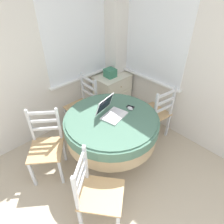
% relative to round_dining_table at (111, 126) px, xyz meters
% --- Properties ---
extents(corner_room_shell, '(4.57, 4.50, 2.55)m').
position_rel_round_dining_table_xyz_m(corner_room_shell, '(0.21, 0.20, 0.67)').
color(corner_room_shell, silver).
rests_on(corner_room_shell, ground_plane).
extents(round_dining_table, '(1.20, 1.20, 0.76)m').
position_rel_round_dining_table_xyz_m(round_dining_table, '(0.00, 0.00, 0.00)').
color(round_dining_table, '#4C3D2D').
rests_on(round_dining_table, ground_plane).
extents(laptop, '(0.37, 0.36, 0.23)m').
position_rel_round_dining_table_xyz_m(laptop, '(0.03, 0.04, 0.20)').
color(laptop, white).
rests_on(laptop, round_dining_table).
extents(computer_mouse, '(0.05, 0.08, 0.04)m').
position_rel_round_dining_table_xyz_m(computer_mouse, '(0.28, -0.05, 0.17)').
color(computer_mouse, silver).
rests_on(computer_mouse, round_dining_table).
extents(cell_phone, '(0.09, 0.11, 0.01)m').
position_rel_round_dining_table_xyz_m(cell_phone, '(0.33, -0.02, 0.15)').
color(cell_phone, black).
rests_on(cell_phone, round_dining_table).
extents(dining_chair_near_back_window, '(0.43, 0.40, 0.91)m').
position_rel_round_dining_table_xyz_m(dining_chair_near_back_window, '(0.15, 0.84, -0.17)').
color(dining_chair_near_back_window, tan).
rests_on(dining_chair_near_back_window, ground_plane).
extents(dining_chair_near_right_window, '(0.46, 0.49, 0.91)m').
position_rel_round_dining_table_xyz_m(dining_chair_near_right_window, '(0.84, -0.09, -0.17)').
color(dining_chair_near_right_window, tan).
rests_on(dining_chair_near_right_window, ground_plane).
extents(dining_chair_camera_near, '(0.58, 0.59, 0.91)m').
position_rel_round_dining_table_xyz_m(dining_chair_camera_near, '(-0.68, -0.51, -0.17)').
color(dining_chair_camera_near, tan).
rests_on(dining_chair_camera_near, ground_plane).
extents(dining_chair_left_flank, '(0.58, 0.59, 0.91)m').
position_rel_round_dining_table_xyz_m(dining_chair_left_flank, '(-0.73, 0.42, -0.17)').
color(dining_chair_left_flank, tan).
rests_on(dining_chair_left_flank, ground_plane).
extents(corner_cabinet, '(0.62, 0.47, 0.73)m').
position_rel_round_dining_table_xyz_m(corner_cabinet, '(0.85, 0.89, -0.25)').
color(corner_cabinet, silver).
rests_on(corner_cabinet, ground_plane).
extents(storage_box, '(0.17, 0.17, 0.14)m').
position_rel_round_dining_table_xyz_m(storage_box, '(0.79, 0.88, 0.19)').
color(storage_box, '#387A5B').
rests_on(storage_box, corner_cabinet).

